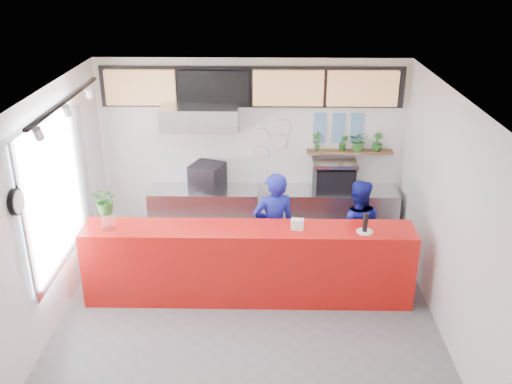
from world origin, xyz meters
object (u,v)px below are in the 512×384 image
at_px(staff_center, 274,228).
at_px(staff_right, 356,229).
at_px(panini_oven, 207,177).
at_px(service_counter, 248,264).
at_px(pepper_mill, 365,223).
at_px(espresso_machine, 334,179).

distance_m(staff_center, staff_right, 1.22).
distance_m(panini_oven, staff_center, 1.71).
distance_m(service_counter, pepper_mill, 1.70).
height_order(staff_center, staff_right, staff_center).
bearing_deg(panini_oven, service_counter, -47.53).
height_order(service_counter, staff_center, staff_center).
relative_size(panini_oven, staff_center, 0.29).
height_order(espresso_machine, staff_right, staff_right).
height_order(espresso_machine, pepper_mill, pepper_mill).
bearing_deg(pepper_mill, staff_right, 88.72).
distance_m(service_counter, panini_oven, 2.02).
distance_m(espresso_machine, staff_right, 1.22).
bearing_deg(panini_oven, staff_right, -6.21).
xyz_separation_m(panini_oven, staff_right, (2.29, -1.15, -0.35)).
distance_m(staff_right, pepper_mill, 0.88).
height_order(panini_oven, espresso_machine, panini_oven).
distance_m(espresso_machine, staff_center, 1.65).
xyz_separation_m(service_counter, staff_center, (0.35, 0.51, 0.30)).
bearing_deg(service_counter, staff_center, 55.10).
bearing_deg(pepper_mill, staff_center, 153.32).
bearing_deg(staff_right, service_counter, 27.48).
xyz_separation_m(espresso_machine, pepper_mill, (0.21, -1.89, 0.14)).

